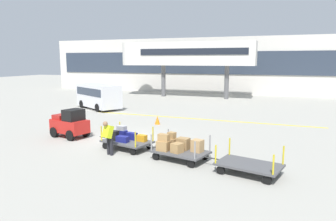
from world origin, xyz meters
TOP-DOWN VIEW (x-y plane):
  - ground_plane at (0.00, 0.00)m, footprint 120.00×120.00m
  - apron_lead_line at (2.05, 7.25)m, footprint 16.90×0.53m
  - terminal_building at (0.00, 25.98)m, footprint 48.30×2.51m
  - jet_bridge at (-3.53, 19.99)m, footprint 15.58×3.00m
  - baggage_tug at (-3.20, -0.43)m, footprint 2.30×1.65m
  - baggage_cart_lead at (0.72, -1.36)m, footprint 3.09×1.91m
  - baggage_cart_middle at (3.65, -2.10)m, footprint 3.09×1.91m
  - baggage_cart_tail at (6.66, -2.87)m, footprint 3.09×1.91m
  - baggage_handler at (0.54, -2.61)m, footprint 0.53×0.54m
  - shuttle_van at (-7.41, 8.99)m, footprint 5.11×4.01m
  - safety_cone_near at (-0.01, 4.50)m, footprint 0.36×0.36m

SIDE VIEW (x-z plane):
  - ground_plane at x=0.00m, z-range 0.00..0.00m
  - apron_lead_line at x=2.05m, z-range 0.00..0.01m
  - safety_cone_near at x=-0.01m, z-range 0.00..0.55m
  - baggage_cart_tail at x=6.66m, z-range -0.20..0.90m
  - baggage_cart_lead at x=0.72m, z-range -0.07..1.03m
  - baggage_cart_middle at x=3.65m, z-range -0.02..1.10m
  - baggage_tug at x=-3.20m, z-range -0.04..1.54m
  - baggage_handler at x=0.54m, z-range 0.08..1.65m
  - shuttle_van at x=-7.41m, z-range 0.19..2.28m
  - terminal_building at x=0.00m, z-range 0.01..7.06m
  - jet_bridge at x=-3.53m, z-range 1.76..8.00m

